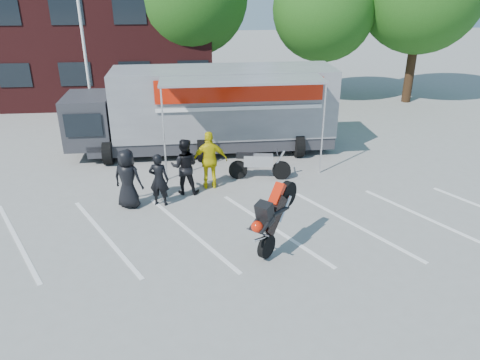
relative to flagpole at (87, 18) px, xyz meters
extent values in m
plane|color=gray|center=(6.24, -10.00, -5.05)|extent=(100.00, 100.00, 0.00)
cube|color=white|center=(6.24, -9.00, -5.05)|extent=(18.09, 13.33, 0.01)
cube|color=#421515|center=(-3.76, 8.00, -1.55)|extent=(18.00, 8.00, 7.00)
cylinder|color=white|center=(-0.26, 0.00, -1.05)|extent=(0.12, 0.12, 8.00)
cylinder|color=#382314|center=(4.24, 6.00, -3.43)|extent=(0.50, 0.50, 3.24)
cylinder|color=#382314|center=(11.24, 5.00, -3.61)|extent=(0.50, 0.50, 2.88)
sphere|color=#1D4A12|center=(11.24, 5.00, -0.09)|extent=(5.44, 5.44, 5.44)
cylinder|color=#382314|center=(16.24, 4.50, -3.34)|extent=(0.50, 0.50, 3.42)
imported|color=black|center=(2.15, -7.22, -4.10)|extent=(1.09, 0.90, 1.91)
imported|color=black|center=(3.10, -7.18, -4.19)|extent=(0.70, 0.54, 1.73)
imported|color=black|center=(3.89, -6.37, -4.10)|extent=(1.00, 0.82, 1.90)
imported|color=yellow|center=(4.74, -6.04, -4.05)|extent=(1.19, 0.53, 2.01)
camera|label=1|loc=(4.38, -20.69, 1.79)|focal=35.00mm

